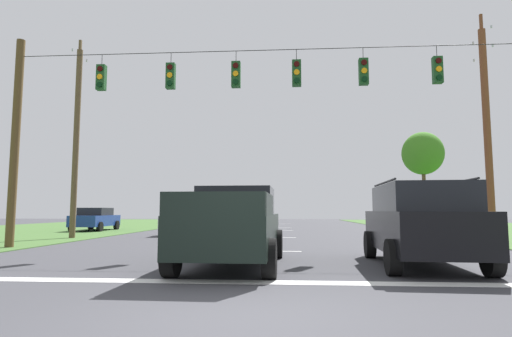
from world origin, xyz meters
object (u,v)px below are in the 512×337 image
object	(u,v)px
distant_car_crossing_white	(202,221)
tree_roadside_right	(423,154)
pickup_truck	(234,226)
suv_black	(420,222)
distant_car_oncoming	(95,219)
overhead_signal_span	(263,122)
utility_pole_mid_right	(487,127)
utility_pole_near_left	(76,139)

from	to	relation	value
distant_car_crossing_white	tree_roadside_right	distance (m)	19.61
pickup_truck	suv_black	xyz separation A→B (m)	(4.57, 0.18, 0.09)
distant_car_oncoming	overhead_signal_span	bearing A→B (deg)	-46.53
overhead_signal_span	distant_car_crossing_white	distance (m)	9.18
utility_pole_mid_right	utility_pole_near_left	distance (m)	19.77
overhead_signal_span	distant_car_crossing_white	size ratio (longest dim) A/B	4.22
suv_black	tree_roadside_right	world-z (taller)	tree_roadside_right
distant_car_crossing_white	utility_pole_near_left	bearing A→B (deg)	-157.24
utility_pole_mid_right	utility_pole_near_left	bearing A→B (deg)	-179.34
suv_black	distant_car_oncoming	size ratio (longest dim) A/B	1.12
overhead_signal_span	utility_pole_mid_right	world-z (taller)	utility_pole_mid_right
utility_pole_mid_right	pickup_truck	bearing A→B (deg)	-138.39
distant_car_oncoming	utility_pole_mid_right	bearing A→B (deg)	-17.88
distant_car_oncoming	tree_roadside_right	world-z (taller)	tree_roadside_right
overhead_signal_span	utility_pole_near_left	bearing A→B (deg)	151.80
suv_black	distant_car_crossing_white	xyz separation A→B (m)	(-7.73, 11.60, -0.27)
tree_roadside_right	utility_pole_near_left	bearing A→B (deg)	-147.19
overhead_signal_span	utility_pole_mid_right	size ratio (longest dim) A/B	1.73
distant_car_crossing_white	distant_car_oncoming	xyz separation A→B (m)	(-8.13, 4.88, 0.00)
overhead_signal_span	tree_roadside_right	xyz separation A→B (m)	(11.65, 18.75, 1.29)
pickup_truck	utility_pole_near_left	bearing A→B (deg)	134.06
overhead_signal_span	pickup_truck	size ratio (longest dim) A/B	3.41
distant_car_oncoming	utility_pole_mid_right	distance (m)	23.58
overhead_signal_span	distant_car_oncoming	xyz separation A→B (m)	(-11.79, 12.44, -3.71)
utility_pole_near_left	distant_car_crossing_white	bearing A→B (deg)	22.76
suv_black	utility_pole_mid_right	xyz separation A→B (m)	(6.18, 9.37, 4.19)
overhead_signal_span	suv_black	xyz separation A→B (m)	(4.07, -4.04, -3.44)
distant_car_oncoming	tree_roadside_right	xyz separation A→B (m)	(23.44, 6.31, 5.00)
utility_pole_mid_right	tree_roadside_right	distance (m)	13.50
pickup_truck	suv_black	world-z (taller)	suv_black
suv_black	distant_car_crossing_white	bearing A→B (deg)	123.67
distant_car_crossing_white	tree_roadside_right	bearing A→B (deg)	36.16
pickup_truck	distant_car_crossing_white	size ratio (longest dim) A/B	1.24
utility_pole_near_left	utility_pole_mid_right	bearing A→B (deg)	0.66
utility_pole_mid_right	tree_roadside_right	size ratio (longest dim) A/B	1.43
overhead_signal_span	pickup_truck	world-z (taller)	overhead_signal_span
overhead_signal_span	distant_car_crossing_white	world-z (taller)	overhead_signal_span
pickup_truck	utility_pole_near_left	distance (m)	13.54
pickup_truck	utility_pole_near_left	xyz separation A→B (m)	(-9.02, 9.32, 3.90)
tree_roadside_right	overhead_signal_span	bearing A→B (deg)	-121.85
pickup_truck	distant_car_crossing_white	xyz separation A→B (m)	(-3.16, 11.78, -0.18)
overhead_signal_span	utility_pole_near_left	xyz separation A→B (m)	(-9.52, 5.10, 0.37)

